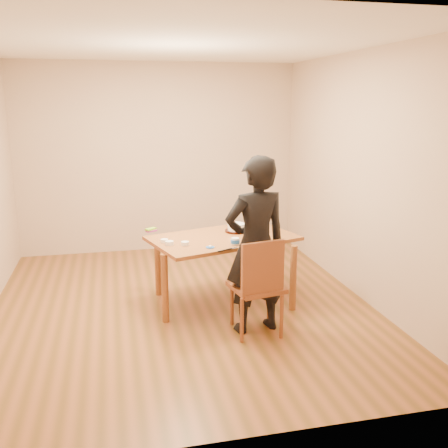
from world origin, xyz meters
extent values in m
cube|color=brown|center=(0.00, 0.00, 0.00)|extent=(4.00, 4.50, 0.00)
cube|color=silver|center=(0.00, 0.00, 2.70)|extent=(4.00, 4.50, 0.00)
cube|color=tan|center=(0.00, 2.25, 1.35)|extent=(4.00, 0.00, 2.70)
cube|color=tan|center=(2.00, 0.00, 1.35)|extent=(0.00, 4.50, 2.70)
cube|color=brown|center=(0.45, 0.03, 0.73)|extent=(1.69, 1.28, 0.04)
cube|color=brown|center=(0.60, -0.75, 0.45)|extent=(0.52, 0.52, 0.04)
cylinder|color=red|center=(0.65, 0.20, 0.76)|extent=(0.26, 0.26, 0.02)
cylinder|color=white|center=(0.65, 0.20, 0.80)|extent=(0.20, 0.20, 0.06)
ellipsoid|color=white|center=(0.65, 0.20, 0.84)|extent=(0.19, 0.19, 0.03)
cylinder|color=white|center=(0.51, -0.30, 0.78)|extent=(0.08, 0.08, 0.07)
cylinder|color=#1B53B1|center=(0.24, -0.35, 0.75)|extent=(0.09, 0.09, 0.01)
ellipsoid|color=white|center=(0.24, -0.35, 0.76)|extent=(0.04, 0.04, 0.02)
cylinder|color=white|center=(0.01, -0.21, 0.77)|extent=(0.08, 0.08, 0.04)
cylinder|color=white|center=(-0.18, -0.06, 0.77)|extent=(0.08, 0.08, 0.04)
cylinder|color=white|center=(-0.15, -0.16, 0.77)|extent=(0.09, 0.09, 0.04)
cube|color=#CD3063|center=(-0.28, 0.41, 0.76)|extent=(0.13, 0.11, 0.02)
cube|color=green|center=(-0.28, 0.42, 0.78)|extent=(0.14, 0.12, 0.02)
cube|color=black|center=(0.36, -0.47, 0.75)|extent=(0.16, 0.09, 0.01)
imported|color=black|center=(0.60, -0.70, 0.85)|extent=(0.68, 0.51, 1.69)
camera|label=1|loc=(-0.68, -5.00, 2.16)|focal=40.00mm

